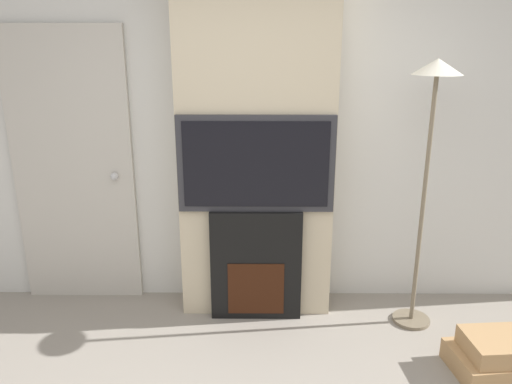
% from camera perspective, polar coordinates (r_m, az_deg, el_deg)
% --- Properties ---
extents(wall_back, '(6.00, 0.06, 2.70)m').
position_cam_1_polar(wall_back, '(3.74, 0.04, 7.23)').
color(wall_back, silver).
rests_on(wall_back, ground_plane).
extents(chimney_breast, '(1.10, 0.32, 2.70)m').
position_cam_1_polar(chimney_breast, '(3.55, 0.02, 6.69)').
color(chimney_breast, beige).
rests_on(chimney_breast, ground_plane).
extents(fireplace, '(0.66, 0.15, 0.83)m').
position_cam_1_polar(fireplace, '(3.69, -0.00, -8.26)').
color(fireplace, black).
rests_on(fireplace, ground_plane).
extents(television, '(1.08, 0.07, 0.68)m').
position_cam_1_polar(television, '(3.43, -0.00, 3.23)').
color(television, '#2D2D33').
rests_on(television, fireplace).
extents(floor_lamp, '(0.32, 0.32, 1.88)m').
position_cam_1_polar(floor_lamp, '(3.47, 19.46, 7.58)').
color(floor_lamp, '#726651').
rests_on(floor_lamp, ground_plane).
extents(box_stack, '(0.54, 0.45, 0.26)m').
position_cam_1_polar(box_stack, '(3.56, 25.57, -16.60)').
color(box_stack, tan).
rests_on(box_stack, ground_plane).
extents(entry_door, '(0.90, 0.09, 2.10)m').
position_cam_1_polar(entry_door, '(4.00, -20.12, 2.42)').
color(entry_door, '#BCB7AD').
rests_on(entry_door, ground_plane).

